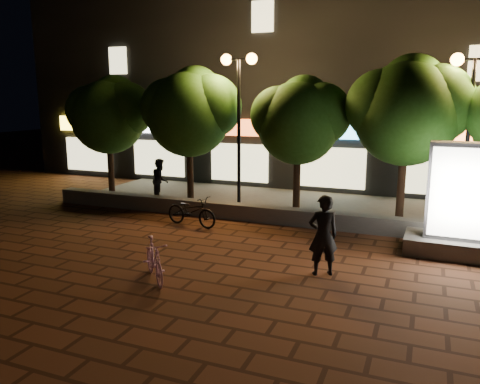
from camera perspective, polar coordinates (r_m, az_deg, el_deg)
The scene contains 15 objects.
ground at distance 11.20m, azimuth -3.05°, elevation -8.67°, with size 80.00×80.00×0.00m, color #592E1C.
retaining_wall at distance 14.69m, azimuth 3.54°, elevation -2.75°, with size 16.00×0.45×0.50m, color #63615C.
sidewalk at distance 17.06m, azimuth 6.19°, elevation -1.51°, with size 16.00×5.00×0.08m, color #63615C.
building_block at distance 22.98m, azimuth 11.02°, elevation 14.12°, with size 28.00×8.12×11.30m.
tree_far_left at distance 18.84m, azimuth -15.58°, elevation 9.36°, with size 3.36×2.80×4.63m.
tree_left at distance 16.95m, azimuth -6.00°, elevation 10.03°, with size 3.60×3.00×4.89m.
tree_mid at distance 15.50m, azimuth 7.37°, elevation 9.03°, with size 3.24×2.70×4.50m.
tree_right at distance 15.00m, azimuth 19.89°, elevation 9.71°, with size 3.72×3.10×5.07m.
street_lamp_left at distance 15.88m, azimuth -0.14°, elevation 12.10°, with size 1.26×0.36×5.18m.
street_lamp_right at distance 14.75m, azimuth 26.42°, elevation 10.46°, with size 1.26×0.36×4.98m.
ad_kiosk at distance 12.63m, azimuth 25.56°, elevation -2.11°, with size 2.63×1.37×2.81m.
scooter_pink at distance 10.21m, azimuth -10.42°, elevation -8.14°, with size 0.43×1.53×0.92m, color #D78BBF.
rider at distance 10.39m, azimuth 10.10°, elevation -5.21°, with size 0.66×0.43×1.80m, color black.
scooter_parked at distance 14.27m, azimuth -5.94°, elevation -2.31°, with size 0.62×1.78×0.93m, color black.
pedestrian at distance 17.53m, azimuth -9.67°, elevation 1.50°, with size 0.76×0.59×1.57m, color black.
Camera 1 is at (4.47, -9.52, 3.85)m, focal length 34.99 mm.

